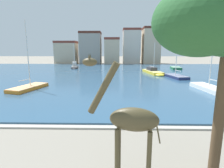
{
  "coord_description": "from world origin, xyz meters",
  "views": [
    {
      "loc": [
        1.33,
        -1.61,
        5.14
      ],
      "look_at": [
        1.0,
        13.76,
        2.2
      ],
      "focal_mm": 28.47,
      "sensor_mm": 36.0,
      "label": 1
    }
  ],
  "objects_px": {
    "sailboat_yellow": "(154,72)",
    "sailboat_black": "(75,66)",
    "sailboat_navy": "(175,77)",
    "sailboat_green": "(175,68)",
    "giraffe_statue": "(130,122)",
    "sailboat_orange": "(31,87)",
    "sailboat_white": "(208,88)"
  },
  "relations": [
    {
      "from": "giraffe_statue",
      "to": "sailboat_white",
      "type": "xyz_separation_m",
      "value": [
        10.99,
        15.81,
        -2.15
      ]
    },
    {
      "from": "sailboat_green",
      "to": "sailboat_white",
      "type": "height_order",
      "value": "sailboat_white"
    },
    {
      "from": "sailboat_yellow",
      "to": "sailboat_black",
      "type": "distance_m",
      "value": 23.33
    },
    {
      "from": "sailboat_orange",
      "to": "sailboat_black",
      "type": "xyz_separation_m",
      "value": [
        -0.74,
        27.72,
        0.19
      ]
    },
    {
      "from": "sailboat_green",
      "to": "sailboat_white",
      "type": "relative_size",
      "value": 0.91
    },
    {
      "from": "giraffe_statue",
      "to": "sailboat_black",
      "type": "height_order",
      "value": "sailboat_black"
    },
    {
      "from": "sailboat_orange",
      "to": "sailboat_green",
      "type": "height_order",
      "value": "sailboat_orange"
    },
    {
      "from": "sailboat_navy",
      "to": "sailboat_black",
      "type": "bearing_deg",
      "value": 141.5
    },
    {
      "from": "sailboat_navy",
      "to": "sailboat_green",
      "type": "bearing_deg",
      "value": 71.53
    },
    {
      "from": "sailboat_yellow",
      "to": "sailboat_orange",
      "type": "distance_m",
      "value": 24.27
    },
    {
      "from": "giraffe_statue",
      "to": "sailboat_black",
      "type": "relative_size",
      "value": 0.63
    },
    {
      "from": "sailboat_orange",
      "to": "sailboat_white",
      "type": "relative_size",
      "value": 1.1
    },
    {
      "from": "giraffe_statue",
      "to": "sailboat_navy",
      "type": "xyz_separation_m",
      "value": [
        10.23,
        26.03,
        -2.16
      ]
    },
    {
      "from": "sailboat_navy",
      "to": "sailboat_white",
      "type": "relative_size",
      "value": 1.06
    },
    {
      "from": "sailboat_black",
      "to": "giraffe_statue",
      "type": "bearing_deg",
      "value": -74.46
    },
    {
      "from": "sailboat_navy",
      "to": "sailboat_white",
      "type": "bearing_deg",
      "value": -85.77
    },
    {
      "from": "sailboat_yellow",
      "to": "sailboat_orange",
      "type": "height_order",
      "value": "sailboat_orange"
    },
    {
      "from": "sailboat_navy",
      "to": "sailboat_green",
      "type": "xyz_separation_m",
      "value": [
        5.13,
        15.37,
        0.03
      ]
    },
    {
      "from": "giraffe_statue",
      "to": "sailboat_navy",
      "type": "height_order",
      "value": "sailboat_navy"
    },
    {
      "from": "giraffe_statue",
      "to": "sailboat_orange",
      "type": "bearing_deg",
      "value": 125.36
    },
    {
      "from": "sailboat_white",
      "to": "sailboat_navy",
      "type": "bearing_deg",
      "value": 94.23
    },
    {
      "from": "sailboat_navy",
      "to": "sailboat_yellow",
      "type": "distance_m",
      "value": 5.98
    },
    {
      "from": "sailboat_orange",
      "to": "sailboat_white",
      "type": "xyz_separation_m",
      "value": [
        22.45,
        -0.35,
        0.03
      ]
    },
    {
      "from": "sailboat_navy",
      "to": "sailboat_orange",
      "type": "height_order",
      "value": "sailboat_orange"
    },
    {
      "from": "sailboat_yellow",
      "to": "sailboat_green",
      "type": "xyz_separation_m",
      "value": [
        7.89,
        10.07,
        -0.09
      ]
    },
    {
      "from": "sailboat_navy",
      "to": "sailboat_yellow",
      "type": "bearing_deg",
      "value": 117.49
    },
    {
      "from": "sailboat_orange",
      "to": "sailboat_black",
      "type": "distance_m",
      "value": 27.73
    },
    {
      "from": "sailboat_yellow",
      "to": "sailboat_black",
      "type": "xyz_separation_m",
      "value": [
        -19.67,
        12.54,
        0.05
      ]
    },
    {
      "from": "sailboat_orange",
      "to": "sailboat_black",
      "type": "bearing_deg",
      "value": 91.53
    },
    {
      "from": "sailboat_orange",
      "to": "sailboat_green",
      "type": "xyz_separation_m",
      "value": [
        26.83,
        25.25,
        0.04
      ]
    },
    {
      "from": "sailboat_navy",
      "to": "sailboat_black",
      "type": "height_order",
      "value": "sailboat_navy"
    },
    {
      "from": "giraffe_statue",
      "to": "sailboat_green",
      "type": "bearing_deg",
      "value": 69.64
    }
  ]
}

